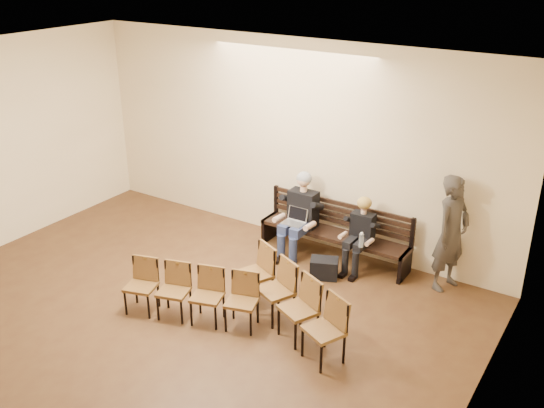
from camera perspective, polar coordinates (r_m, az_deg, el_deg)
The scene contains 11 objects.
ground at distance 7.82m, azimuth -18.50°, elevation -16.47°, with size 10.00×10.00×0.00m, color brown.
room_walls at distance 7.00m, azimuth -16.23°, elevation 3.06°, with size 8.02×10.01×3.51m.
bench at distance 10.16m, azimuth 5.78°, elevation -3.87°, with size 2.60×0.90×0.45m, color black.
seated_man at distance 10.10m, azimuth 2.67°, elevation -0.88°, with size 0.59×0.82×1.42m, color black, non-canonical shape.
seated_woman at distance 9.73m, azimuth 8.22°, elevation -3.26°, with size 0.46×0.64×1.07m, color black, non-canonical shape.
laptop at distance 9.99m, azimuth 1.99°, elevation -1.98°, with size 0.36×0.28×0.26m, color silver.
water_bottle at distance 9.42m, azimuth 8.36°, elevation -3.95°, with size 0.08×0.08×0.25m, color silver.
bag at distance 9.60m, azimuth 4.92°, elevation -6.04°, with size 0.43×0.29×0.32m, color black.
passerby at distance 9.30m, azimuth 16.62°, elevation -1.90°, with size 0.76×0.50×2.08m, color #38332E.
chair_row_front at distance 8.25m, azimuth 1.39°, elevation -9.04°, with size 2.11×0.47×0.87m, color brown.
chair_row_back at distance 8.53m, azimuth -7.71°, elevation -8.43°, with size 1.91×0.43×0.78m, color brown.
Camera 1 is at (5.06, -3.47, 4.85)m, focal length 40.00 mm.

